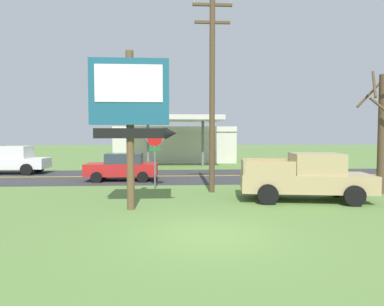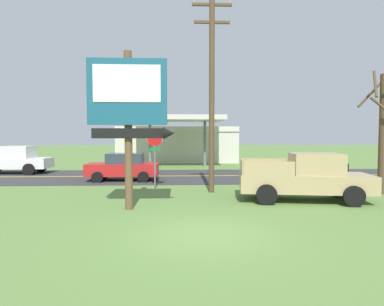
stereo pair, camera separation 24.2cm
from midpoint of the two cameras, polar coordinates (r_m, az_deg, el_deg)
name	(u,v)px [view 1 (the left image)]	position (r m, az deg, el deg)	size (l,w,h in m)	color
ground_plane	(209,234)	(9.24, 2.22, -13.82)	(180.00, 180.00, 0.00)	#5B7F3D
road_asphalt	(188,176)	(21.98, -1.08, -4.00)	(140.00, 8.00, 0.02)	#333335
road_centre_line	(188,176)	(21.98, -1.08, -3.96)	(126.00, 0.20, 0.01)	gold
motel_sign	(131,106)	(12.02, -11.01, 8.03)	(3.07, 0.54, 5.69)	brown
stop_sign	(155,149)	(16.72, -6.86, 0.73)	(0.80, 0.08, 2.95)	slate
utility_pole	(212,88)	(15.77, 3.05, 11.14)	(1.85, 0.26, 9.23)	brown
bare_tree	(383,130)	(17.55, 29.70, 3.49)	(1.82, 1.88, 5.79)	brown
gas_station	(175,143)	(34.57, -3.15, 1.74)	(12.00, 11.50, 4.40)	beige
pickup_tan_parked_on_lawn	(306,177)	(14.41, 18.65, -4.00)	(5.44, 2.84, 1.96)	tan
pickup_white_on_road	(10,160)	(26.50, -29.13, -1.11)	(5.20, 2.24, 1.96)	silver
car_black_mid_lane	(307,166)	(21.50, 18.96, -2.11)	(4.20, 2.00, 1.64)	black
car_red_far_lane	(123,167)	(20.13, -12.23, -2.35)	(4.20, 2.00, 1.64)	red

